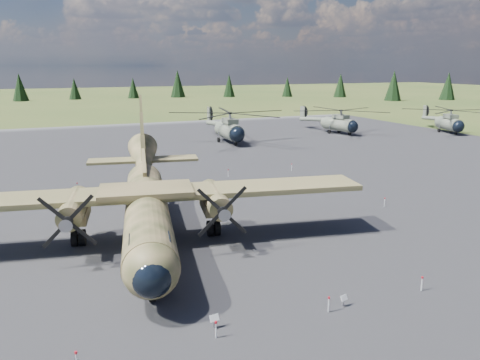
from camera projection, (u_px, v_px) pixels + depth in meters
name	position (u px, v px, depth m)	size (l,w,h in m)	color
ground	(206.00, 232.00, 34.89)	(500.00, 500.00, 0.00)	brown
apron	(172.00, 198.00, 43.86)	(120.00, 120.00, 0.04)	#555559
transport_plane	(146.00, 199.00, 33.06)	(30.38, 27.33, 10.01)	#424425
helicopter_near	(229.00, 121.00, 74.18)	(20.40, 23.47, 4.97)	slate
helicopter_mid	(339.00, 117.00, 84.43)	(20.04, 21.65, 4.39)	slate
helicopter_far	(450.00, 116.00, 85.40)	(21.62, 21.73, 4.34)	slate
info_placard_left	(214.00, 319.00, 21.99)	(0.46, 0.24, 0.70)	gray
info_placard_right	(344.00, 299.00, 23.98)	(0.44, 0.27, 0.65)	gray
barrier_fence	(200.00, 227.00, 34.53)	(33.12, 29.62, 0.85)	silver
treeline	(281.00, 199.00, 26.32)	(322.88, 314.56, 10.98)	black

